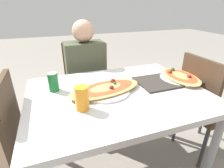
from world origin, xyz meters
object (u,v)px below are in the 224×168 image
object	(u,v)px
chair_far_seated	(85,81)
soda_can	(53,82)
dining_table	(118,102)
pizza_main	(106,89)
person_seated	(86,70)
drink_glass	(82,98)
chair_side_right	(204,104)
pizza_second	(180,77)

from	to	relation	value
chair_far_seated	soda_can	world-z (taller)	chair_far_seated
dining_table	pizza_main	size ratio (longest dim) A/B	2.15
person_seated	pizza_main	bearing A→B (deg)	90.73
pizza_main	drink_glass	xyz separation A→B (m)	(-0.18, -0.16, 0.05)
dining_table	chair_side_right	xyz separation A→B (m)	(0.76, -0.04, -0.15)
pizza_main	pizza_second	xyz separation A→B (m)	(0.61, 0.01, -0.00)
pizza_main	drink_glass	world-z (taller)	drink_glass
drink_glass	pizza_second	world-z (taller)	drink_glass
chair_side_right	person_seated	size ratio (longest dim) A/B	0.80
chair_far_seated	pizza_main	world-z (taller)	chair_far_seated
chair_far_seated	pizza_second	bearing A→B (deg)	130.27
person_seated	soda_can	distance (m)	0.59
chair_far_seated	soda_can	xyz separation A→B (m)	(-0.31, -0.60, 0.29)
chair_side_right	pizza_second	distance (m)	0.35
dining_table	drink_glass	world-z (taller)	drink_glass
dining_table	soda_can	xyz separation A→B (m)	(-0.39, 0.16, 0.14)
pizza_main	soda_can	distance (m)	0.35
person_seated	drink_glass	world-z (taller)	person_seated
chair_side_right	soda_can	xyz separation A→B (m)	(-1.16, 0.20, 0.29)
chair_side_right	pizza_main	distance (m)	0.88
pizza_main	pizza_second	world-z (taller)	same
pizza_second	dining_table	bearing A→B (deg)	-175.72
dining_table	chair_side_right	size ratio (longest dim) A/B	1.27
chair_far_seated	drink_glass	bearing A→B (deg)	78.75
drink_glass	soda_can	bearing A→B (deg)	115.01
chair_far_seated	person_seated	world-z (taller)	person_seated
dining_table	chair_far_seated	bearing A→B (deg)	96.07
chair_side_right	person_seated	world-z (taller)	person_seated
pizza_second	chair_side_right	bearing A→B (deg)	-18.70
chair_side_right	drink_glass	size ratio (longest dim) A/B	6.70
chair_far_seated	pizza_second	distance (m)	0.98
soda_can	pizza_second	size ratio (longest dim) A/B	0.32
person_seated	drink_glass	xyz separation A→B (m)	(-0.18, -0.77, 0.13)
chair_far_seated	chair_side_right	bearing A→B (deg)	136.49
pizza_main	soda_can	bearing A→B (deg)	157.30
chair_side_right	pizza_second	xyz separation A→B (m)	(-0.23, 0.08, 0.25)
dining_table	pizza_main	bearing A→B (deg)	157.55
pizza_main	soda_can	xyz separation A→B (m)	(-0.32, 0.13, 0.04)
dining_table	chair_far_seated	xyz separation A→B (m)	(-0.08, 0.76, -0.15)
dining_table	chair_far_seated	distance (m)	0.78
pizza_second	person_seated	bearing A→B (deg)	135.33
drink_glass	pizza_second	bearing A→B (deg)	11.83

